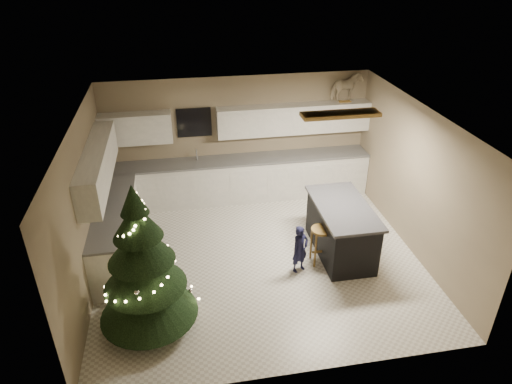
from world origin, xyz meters
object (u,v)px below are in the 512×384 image
at_px(christmas_tree, 144,272).
at_px(toddler, 300,249).
at_px(island, 341,229).
at_px(bar_stool, 321,237).
at_px(rocking_horse, 346,88).

xyz_separation_m(christmas_tree, toddler, (2.46, 0.83, -0.52)).
bearing_deg(christmas_tree, island, 20.26).
bearing_deg(island, bar_stool, -153.26).
distance_m(island, bar_stool, 0.49).
relative_size(bar_stool, toddler, 0.79).
relative_size(christmas_tree, rocking_horse, 3.16).
relative_size(island, christmas_tree, 0.74).
height_order(bar_stool, rocking_horse, rocking_horse).
bearing_deg(toddler, rocking_horse, 34.36).
distance_m(bar_stool, rocking_horse, 3.38).
bearing_deg(rocking_horse, christmas_tree, 110.48).
xyz_separation_m(bar_stool, christmas_tree, (-2.86, -1.00, 0.44)).
xyz_separation_m(bar_stool, toddler, (-0.41, -0.17, -0.08)).
bearing_deg(bar_stool, christmas_tree, -160.79).
distance_m(island, christmas_tree, 3.55).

